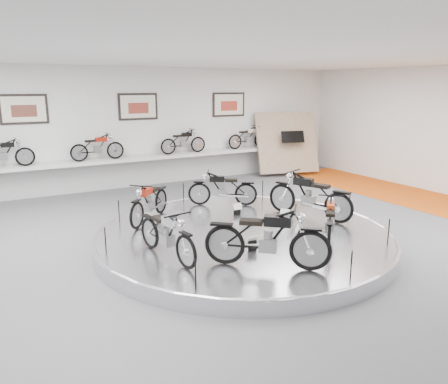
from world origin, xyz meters
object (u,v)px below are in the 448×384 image
bike_c (149,201)px  bike_d (167,234)px  bike_a (310,195)px  bike_b (223,188)px  shelf (143,158)px  display_platform (244,237)px  bike_f (330,221)px  bike_e (267,237)px

bike_c → bike_d: (-0.52, -2.32, -0.00)m
bike_a → bike_b: bike_a is taller
bike_c → shelf: bearing=-151.8°
bike_c → bike_d: size_ratio=1.00×
display_platform → bike_f: bearing=-51.4°
shelf → bike_b: (0.64, -4.33, -0.25)m
bike_a → bike_d: bike_a is taller
bike_a → bike_b: 2.35m
bike_a → bike_c: bike_a is taller
shelf → bike_a: size_ratio=5.91×
shelf → display_platform: bearing=-90.0°
shelf → bike_e: size_ratio=5.94×
bike_d → bike_f: (3.17, -0.81, -0.02)m
bike_e → bike_f: size_ratio=1.23×
shelf → bike_e: bearing=-94.9°
bike_c → bike_e: size_ratio=0.86×
shelf → bike_c: (-1.51, -4.69, -0.23)m
display_platform → bike_d: bearing=-163.3°
bike_d → bike_b: bearing=126.3°
bike_c → bike_e: bearing=58.7°
shelf → bike_a: bearing=-73.5°
bike_b → bike_e: size_ratio=0.83×
bike_a → bike_f: (-0.74, -1.49, -0.11)m
bike_d → bike_e: bike_e is taller
bike_a → bike_e: bike_a is taller
shelf → bike_f: (1.14, -7.82, -0.26)m
bike_d → bike_c: bearing=158.5°
bike_c → bike_d: bearing=33.3°
bike_b → bike_e: 4.15m
bike_c → bike_f: bearing=86.3°
shelf → bike_e: 8.29m
shelf → bike_f: bike_f is taller
display_platform → shelf: shelf is taller
bike_c → bike_f: 4.10m
bike_b → bike_e: bearing=103.9°
bike_d → bike_f: bike_d is taller
shelf → bike_b: 4.39m
bike_b → bike_d: (-2.67, -2.68, 0.01)m
bike_e → display_platform: bearing=110.2°
shelf → bike_e: bike_e is taller
shelf → bike_b: size_ratio=7.13×
bike_c → bike_a: bearing=110.3°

